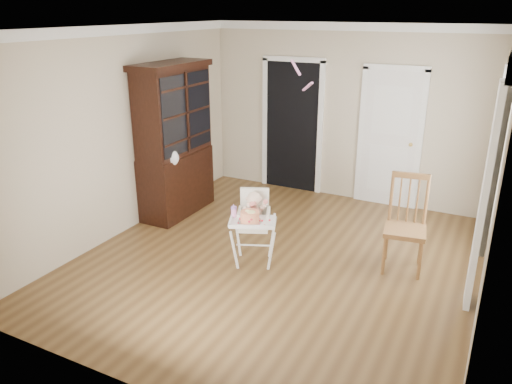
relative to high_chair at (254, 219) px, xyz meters
The scene contains 16 objects.
floor 0.64m from the high_chair, 37.72° to the left, with size 5.00×5.00×0.00m, color #54391C.
ceiling 2.15m from the high_chair, 37.72° to the left, with size 5.00×5.00×0.00m, color white.
wall_back 2.80m from the high_chair, 84.98° to the left, with size 4.50×4.50×0.00m, color #C1B197.
wall_left 2.17m from the high_chair, behind, with size 5.00×5.00×0.00m, color #C1B197.
wall_right 2.61m from the high_chair, ahead, with size 5.00×5.00×0.00m, color #C1B197.
crown_molding 2.09m from the high_chair, 37.72° to the left, with size 4.50×5.00×0.12m, color white, non-canonical shape.
doorway 2.80m from the high_chair, 103.99° to the left, with size 1.06×0.05×2.22m.
closet_door 2.85m from the high_chair, 70.59° to the left, with size 0.96×0.09×2.13m.
window_right 2.70m from the high_chair, 22.14° to the left, with size 0.13×1.84×2.30m.
high_chair is the anchor object (origin of this frame).
baby 0.13m from the high_chair, 109.77° to the left, with size 0.30×0.22×0.39m.
cake 0.28m from the high_chair, 73.47° to the right, with size 0.27×0.27×0.13m.
sippy_cup 0.29m from the high_chair, 129.18° to the right, with size 0.07×0.07×0.16m.
china_cabinet 2.04m from the high_chair, 152.48° to the left, with size 0.58×1.30×2.20m.
dining_chair 1.75m from the high_chair, 23.03° to the left, with size 0.52×0.52×1.13m.
streamer 2.05m from the high_chair, 92.04° to the left, with size 0.03×0.50×0.02m, color pink, non-canonical shape.
Camera 1 is at (2.22, -4.95, 2.90)m, focal length 35.00 mm.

